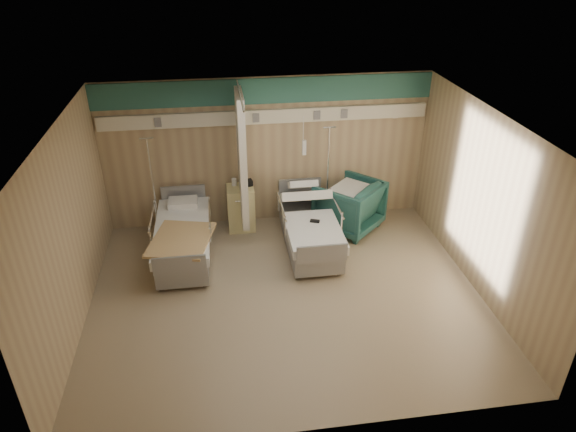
{
  "coord_description": "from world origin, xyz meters",
  "views": [
    {
      "loc": [
        -0.89,
        -6.35,
        5.0
      ],
      "look_at": [
        0.11,
        0.6,
        1.08
      ],
      "focal_mm": 32.0,
      "sensor_mm": 36.0,
      "label": 1
    }
  ],
  "objects_px": {
    "bed_left": "(184,242)",
    "visitor_armchair": "(349,205)",
    "iv_stand_left": "(158,219)",
    "bed_right": "(309,233)",
    "iv_stand_right": "(326,203)",
    "bedside_cabinet": "(241,208)"
  },
  "relations": [
    {
      "from": "bed_left",
      "to": "bed_right",
      "type": "bearing_deg",
      "value": 0.0
    },
    {
      "from": "bed_left",
      "to": "iv_stand_right",
      "type": "height_order",
      "value": "iv_stand_right"
    },
    {
      "from": "bed_left",
      "to": "iv_stand_left",
      "type": "bearing_deg",
      "value": 123.05
    },
    {
      "from": "bed_left",
      "to": "visitor_armchair",
      "type": "height_order",
      "value": "visitor_armchair"
    },
    {
      "from": "visitor_armchair",
      "to": "iv_stand_right",
      "type": "bearing_deg",
      "value": -86.18
    },
    {
      "from": "bed_left",
      "to": "visitor_armchair",
      "type": "distance_m",
      "value": 3.12
    },
    {
      "from": "bed_right",
      "to": "bed_left",
      "type": "bearing_deg",
      "value": 180.0
    },
    {
      "from": "bedside_cabinet",
      "to": "iv_stand_right",
      "type": "relative_size",
      "value": 0.44
    },
    {
      "from": "bed_left",
      "to": "iv_stand_left",
      "type": "distance_m",
      "value": 0.88
    },
    {
      "from": "visitor_armchair",
      "to": "iv_stand_right",
      "type": "xyz_separation_m",
      "value": [
        -0.36,
        0.33,
        -0.09
      ]
    },
    {
      "from": "iv_stand_right",
      "to": "iv_stand_left",
      "type": "xyz_separation_m",
      "value": [
        -3.18,
        -0.19,
        0.01
      ]
    },
    {
      "from": "iv_stand_left",
      "to": "visitor_armchair",
      "type": "bearing_deg",
      "value": -2.23
    },
    {
      "from": "bed_left",
      "to": "visitor_armchair",
      "type": "bearing_deg",
      "value": 11.11
    },
    {
      "from": "bedside_cabinet",
      "to": "visitor_armchair",
      "type": "relative_size",
      "value": 0.8
    },
    {
      "from": "iv_stand_left",
      "to": "bed_left",
      "type": "bearing_deg",
      "value": -56.95
    },
    {
      "from": "bedside_cabinet",
      "to": "visitor_armchair",
      "type": "distance_m",
      "value": 2.03
    },
    {
      "from": "bed_left",
      "to": "iv_stand_right",
      "type": "distance_m",
      "value": 2.86
    },
    {
      "from": "bed_right",
      "to": "iv_stand_right",
      "type": "height_order",
      "value": "iv_stand_right"
    },
    {
      "from": "visitor_armchair",
      "to": "iv_stand_left",
      "type": "xyz_separation_m",
      "value": [
        -3.54,
        0.14,
        -0.08
      ]
    },
    {
      "from": "bed_right",
      "to": "visitor_armchair",
      "type": "bearing_deg",
      "value": 35.01
    },
    {
      "from": "bed_right",
      "to": "bedside_cabinet",
      "type": "bearing_deg",
      "value": 141.95
    },
    {
      "from": "visitor_armchair",
      "to": "iv_stand_left",
      "type": "distance_m",
      "value": 3.54
    }
  ]
}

